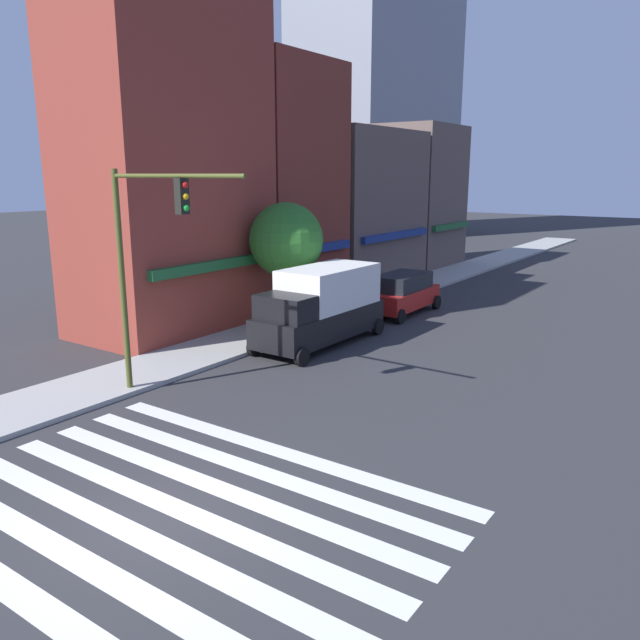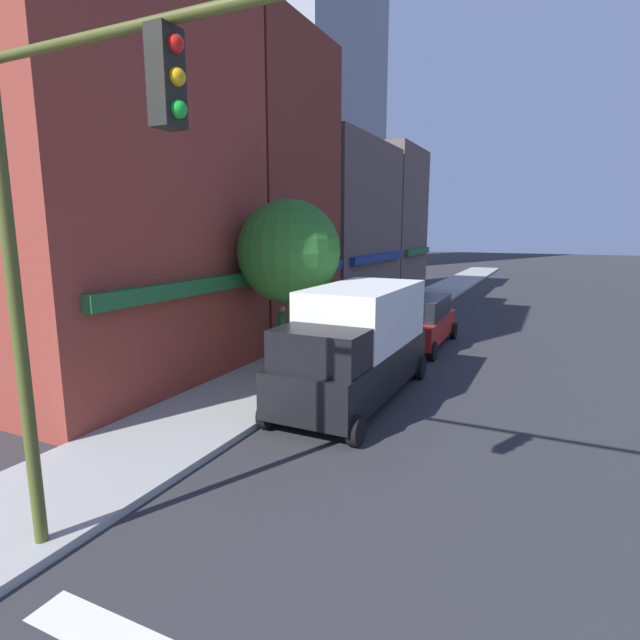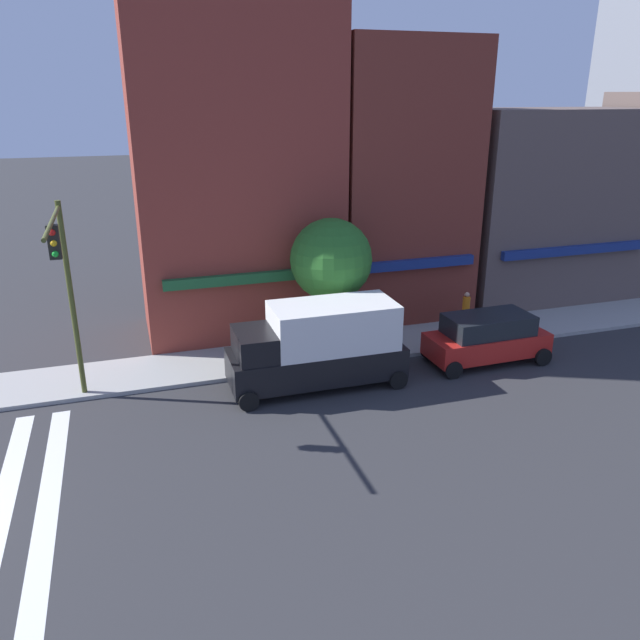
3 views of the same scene
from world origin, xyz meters
TOP-DOWN VIEW (x-y plane):
  - storefront_row at (20.78, 11.50)m, footprint 30.87×5.30m
  - tower_distant at (56.19, 27.19)m, footprint 21.49×10.38m
  - traffic_signal at (4.54, 5.27)m, footprint 0.32×5.08m
  - box_truck_black at (12.53, 4.70)m, footprint 6.22×2.42m
  - suv_red at (19.36, 4.70)m, footprint 4.73×2.12m
  - pedestrian_orange_vest at (20.10, 7.59)m, footprint 0.32×0.32m
  - pedestrian_green_top at (15.17, 8.47)m, footprint 0.32×0.32m
  - street_tree at (13.92, 7.50)m, footprint 3.19×3.19m

SIDE VIEW (x-z plane):
  - suv_red at x=19.36m, z-range 0.06..2.00m
  - pedestrian_orange_vest at x=20.10m, z-range 0.19..1.96m
  - pedestrian_green_top at x=15.17m, z-range 0.19..1.96m
  - box_truck_black at x=12.53m, z-range 0.07..3.11m
  - street_tree at x=13.92m, z-range 1.20..6.51m
  - traffic_signal at x=4.54m, z-range 1.23..7.99m
  - storefront_row at x=20.78m, z-range -1.56..13.67m
  - tower_distant at x=56.19m, z-range 0.00..55.95m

